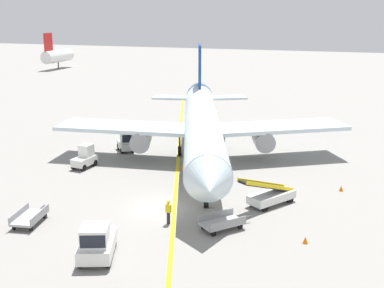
% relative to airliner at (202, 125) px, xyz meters
% --- Properties ---
extents(ground_plane, '(300.00, 300.00, 0.00)m').
position_rel_airliner_xyz_m(ground_plane, '(0.84, -12.56, -3.42)').
color(ground_plane, gray).
extents(taxi_line_yellow, '(26.81, 75.57, 0.01)m').
position_rel_airliner_xyz_m(taxi_line_yellow, '(0.18, -7.56, -3.41)').
color(taxi_line_yellow, yellow).
rests_on(taxi_line_yellow, ground).
extents(airliner, '(27.56, 34.26, 10.10)m').
position_rel_airliner_xyz_m(airliner, '(0.00, 0.00, 0.00)').
color(airliner, silver).
rests_on(airliner, ground).
extents(pushback_tug, '(3.05, 4.04, 2.20)m').
position_rel_airliner_xyz_m(pushback_tug, '(0.30, -20.79, -2.42)').
color(pushback_tug, silver).
rests_on(pushback_tug, ground).
extents(baggage_tug_near_wing, '(2.52, 2.69, 2.10)m').
position_rel_airliner_xyz_m(baggage_tug_near_wing, '(-8.31, 0.25, -2.49)').
color(baggage_tug_near_wing, silver).
rests_on(baggage_tug_near_wing, ground).
extents(baggage_tug_by_cargo_door, '(1.56, 2.52, 2.10)m').
position_rel_airliner_xyz_m(baggage_tug_by_cargo_door, '(-9.47, -5.73, -2.49)').
color(baggage_tug_by_cargo_door, silver).
rests_on(baggage_tug_by_cargo_door, ground).
extents(belt_loader_forward_hold, '(3.79, 4.87, 2.59)m').
position_rel_airliner_xyz_m(belt_loader_forward_hold, '(8.33, -9.24, -2.64)').
color(belt_loader_forward_hold, silver).
rests_on(belt_loader_forward_hold, ground).
extents(baggage_cart_loaded, '(3.06, 3.38, 0.94)m').
position_rel_airliner_xyz_m(baggage_cart_loaded, '(6.11, -14.56, -2.95)').
color(baggage_cart_loaded, '#A5A5A8').
rests_on(baggage_cart_loaded, ground).
extents(baggage_cart_empty_trailing, '(2.04, 3.84, 0.94)m').
position_rel_airliner_xyz_m(baggage_cart_empty_trailing, '(-6.44, -17.99, -2.95)').
color(baggage_cart_empty_trailing, '#A5A5A8').
rests_on(baggage_cart_empty_trailing, ground).
extents(ground_crew_marshaller, '(0.36, 0.24, 1.70)m').
position_rel_airliner_xyz_m(ground_crew_marshaller, '(2.44, -14.93, -2.51)').
color(ground_crew_marshaller, '#26262D').
rests_on(ground_crew_marshaller, ground).
extents(ground_crew_wing_walker, '(0.36, 0.24, 1.70)m').
position_rel_airliner_xyz_m(ground_crew_wing_walker, '(0.47, -6.18, -2.51)').
color(ground_crew_wing_walker, '#26262D').
rests_on(ground_crew_wing_walker, ground).
extents(safety_cone_nose_left, '(0.36, 0.36, 0.44)m').
position_rel_airliner_xyz_m(safety_cone_nose_left, '(11.57, -14.88, -3.20)').
color(safety_cone_nose_left, orange).
rests_on(safety_cone_nose_left, ground).
extents(safety_cone_nose_right, '(0.36, 0.36, 0.44)m').
position_rel_airliner_xyz_m(safety_cone_nose_right, '(13.18, -4.53, -3.20)').
color(safety_cone_nose_right, orange).
rests_on(safety_cone_nose_right, ground).
extents(distant_aircraft_far_left, '(3.00, 10.10, 8.80)m').
position_rel_airliner_xyz_m(distant_aircraft_far_left, '(-57.29, 61.67, -0.20)').
color(distant_aircraft_far_left, silver).
rests_on(distant_aircraft_far_left, ground).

